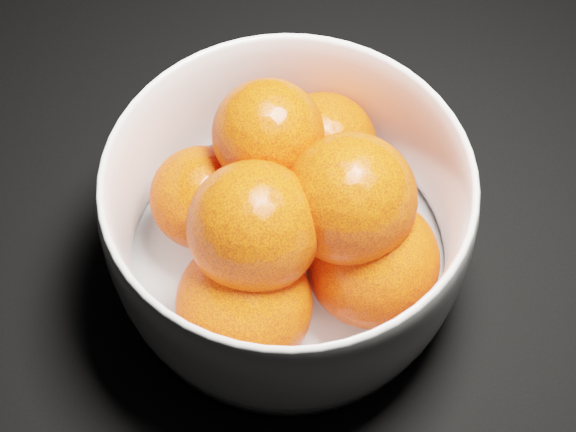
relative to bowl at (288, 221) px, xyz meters
name	(u,v)px	position (x,y,z in m)	size (l,w,h in m)	color
ground	(557,117)	(0.25, 0.03, -0.06)	(3.00, 3.00, 0.00)	black
bowl	(288,221)	(0.00, 0.00, 0.00)	(0.24, 0.24, 0.11)	white
orange_pile	(294,219)	(0.00, -0.01, 0.01)	(0.18, 0.18, 0.13)	#FF3E08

